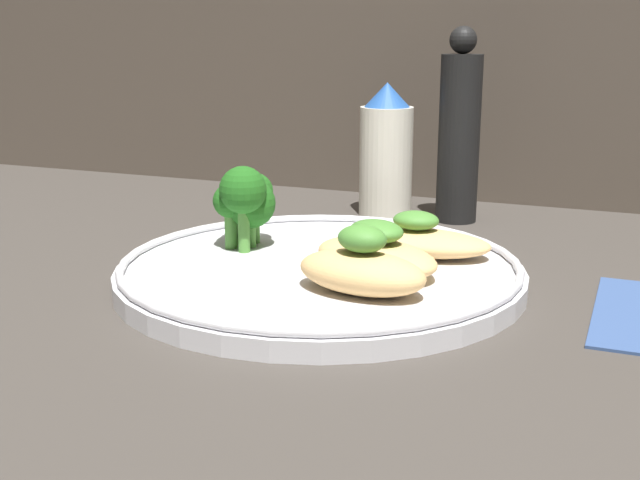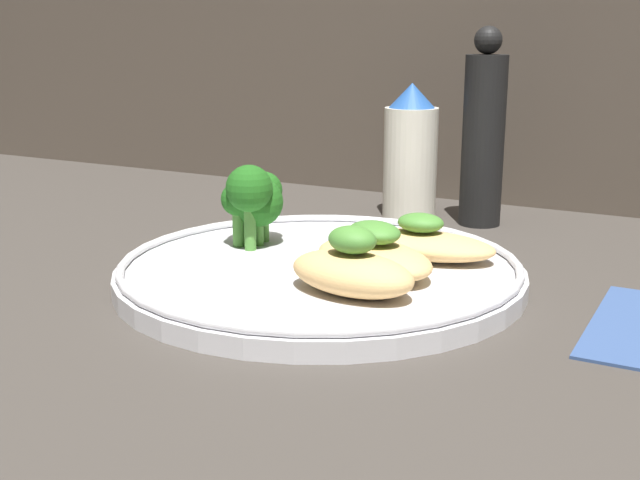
% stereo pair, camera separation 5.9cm
% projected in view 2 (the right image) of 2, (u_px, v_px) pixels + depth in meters
% --- Properties ---
extents(ground_plane, '(1.80, 1.80, 0.01)m').
position_uv_depth(ground_plane, '(320.00, 290.00, 0.60)').
color(ground_plane, '#3D3833').
extents(plate, '(0.30, 0.30, 0.02)m').
position_uv_depth(plate, '(320.00, 271.00, 0.60)').
color(plate, silver).
rests_on(plate, ground_plane).
extents(grilled_meat_front, '(0.10, 0.07, 0.05)m').
position_uv_depth(grilled_meat_front, '(352.00, 270.00, 0.53)').
color(grilled_meat_front, tan).
rests_on(grilled_meat_front, plate).
extents(grilled_meat_middle, '(0.12, 0.10, 0.04)m').
position_uv_depth(grilled_meat_middle, '(372.00, 256.00, 0.57)').
color(grilled_meat_middle, tan).
rests_on(grilled_meat_middle, plate).
extents(grilled_meat_back, '(0.12, 0.06, 0.04)m').
position_uv_depth(grilled_meat_back, '(420.00, 243.00, 0.62)').
color(grilled_meat_back, tan).
rests_on(grilled_meat_back, plate).
extents(broccoli_bunch, '(0.05, 0.06, 0.07)m').
position_uv_depth(broccoli_bunch, '(252.00, 198.00, 0.65)').
color(broccoli_bunch, '#4C8E38').
rests_on(broccoli_bunch, plate).
extents(sauce_bottle, '(0.05, 0.05, 0.13)m').
position_uv_depth(sauce_bottle, '(410.00, 154.00, 0.81)').
color(sauce_bottle, silver).
rests_on(sauce_bottle, ground_plane).
extents(pepper_grinder, '(0.04, 0.04, 0.19)m').
position_uv_depth(pepper_grinder, '(483.00, 135.00, 0.77)').
color(pepper_grinder, black).
rests_on(pepper_grinder, ground_plane).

